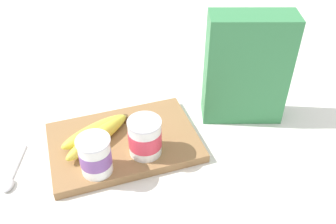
% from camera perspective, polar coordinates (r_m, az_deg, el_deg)
% --- Properties ---
extents(ground_plane, '(2.40, 2.40, 0.00)m').
position_cam_1_polar(ground_plane, '(0.84, -6.79, -5.16)').
color(ground_plane, silver).
extents(cutting_board, '(0.32, 0.22, 0.02)m').
position_cam_1_polar(cutting_board, '(0.83, -6.85, -4.66)').
color(cutting_board, olive).
rests_on(cutting_board, ground_plane).
extents(cereal_box, '(0.20, 0.13, 0.26)m').
position_cam_1_polar(cereal_box, '(0.86, 12.06, 6.47)').
color(cereal_box, '#38844C').
rests_on(cereal_box, ground_plane).
extents(yogurt_cup_front, '(0.07, 0.07, 0.08)m').
position_cam_1_polar(yogurt_cup_front, '(0.77, -3.59, -3.92)').
color(yogurt_cup_front, white).
rests_on(yogurt_cup_front, cutting_board).
extents(yogurt_cup_back, '(0.07, 0.07, 0.08)m').
position_cam_1_polar(yogurt_cup_back, '(0.74, -11.19, -6.66)').
color(yogurt_cup_back, white).
rests_on(yogurt_cup_back, cutting_board).
extents(banana_bunch, '(0.17, 0.13, 0.04)m').
position_cam_1_polar(banana_bunch, '(0.82, -10.98, -3.34)').
color(banana_bunch, yellow).
rests_on(banana_bunch, cutting_board).
extents(spoon, '(0.06, 0.13, 0.01)m').
position_cam_1_polar(spoon, '(0.83, -22.97, -9.00)').
color(spoon, silver).
rests_on(spoon, ground_plane).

